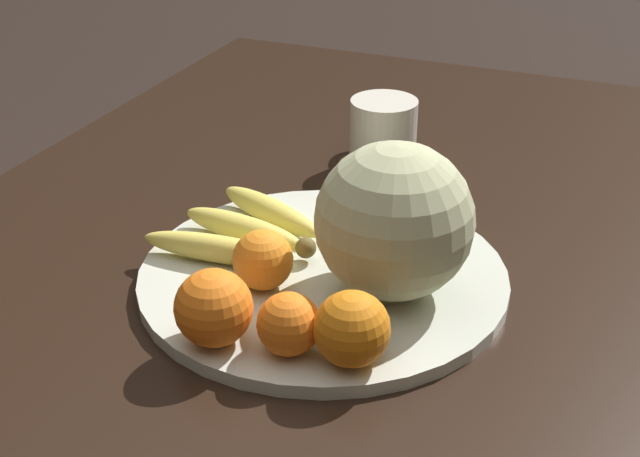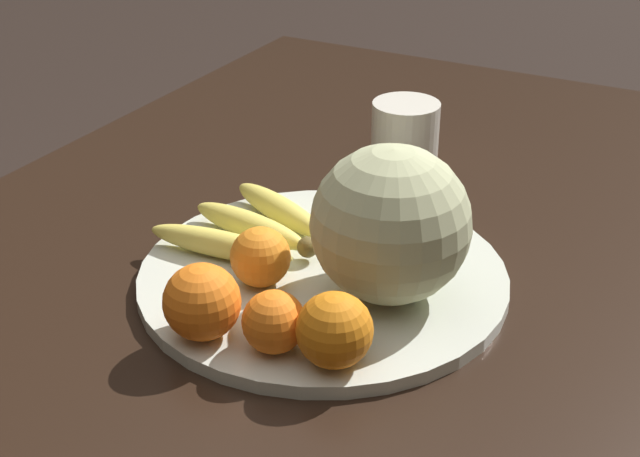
% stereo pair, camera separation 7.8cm
% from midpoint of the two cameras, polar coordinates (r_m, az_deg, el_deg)
% --- Properties ---
extents(kitchen_table, '(1.43, 1.00, 0.75)m').
position_cam_midpoint_polar(kitchen_table, '(1.04, 3.91, -6.28)').
color(kitchen_table, black).
rests_on(kitchen_table, ground_plane).
extents(fruit_bowl, '(0.39, 0.39, 0.01)m').
position_cam_midpoint_polar(fruit_bowl, '(0.94, 2.36, -3.08)').
color(fruit_bowl, beige).
rests_on(fruit_bowl, kitchen_table).
extents(melon, '(0.16, 0.16, 0.16)m').
position_cam_midpoint_polar(melon, '(0.87, 7.10, 0.21)').
color(melon, '#B2B789').
rests_on(melon, fruit_bowl).
extents(banana_bunch, '(0.17, 0.18, 0.03)m').
position_cam_midpoint_polar(banana_bunch, '(0.99, -2.16, 0.08)').
color(banana_bunch, brown).
rests_on(banana_bunch, fruit_bowl).
extents(orange_front_left, '(0.06, 0.06, 0.06)m').
position_cam_midpoint_polar(orange_front_left, '(0.81, -0.21, -6.07)').
color(orange_front_left, orange).
rests_on(orange_front_left, fruit_bowl).
extents(orange_front_right, '(0.06, 0.06, 0.06)m').
position_cam_midpoint_polar(orange_front_right, '(0.90, -1.38, -1.90)').
color(orange_front_right, orange).
rests_on(orange_front_right, fruit_bowl).
extents(orange_mid_center, '(0.07, 0.07, 0.07)m').
position_cam_midpoint_polar(orange_mid_center, '(0.82, -4.90, -4.78)').
color(orange_mid_center, orange).
rests_on(orange_mid_center, fruit_bowl).
extents(orange_back_left, '(0.07, 0.07, 0.07)m').
position_cam_midpoint_polar(orange_back_left, '(0.79, 3.77, -6.58)').
color(orange_back_left, orange).
rests_on(orange_back_left, fruit_bowl).
extents(ceramic_mug, '(0.11, 0.10, 0.09)m').
position_cam_midpoint_polar(ceramic_mug, '(1.19, 7.29, 5.89)').
color(ceramic_mug, beige).
rests_on(ceramic_mug, kitchen_table).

